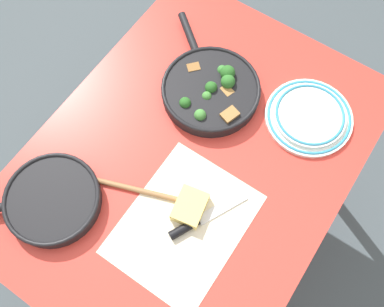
{
  "coord_description": "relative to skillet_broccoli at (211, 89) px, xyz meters",
  "views": [
    {
      "loc": [
        -0.38,
        -0.26,
        1.84
      ],
      "look_at": [
        0.0,
        0.0,
        0.75
      ],
      "focal_mm": 40.0,
      "sensor_mm": 36.0,
      "label": 1
    }
  ],
  "objects": [
    {
      "name": "grater_knife",
      "position": [
        -0.35,
        -0.18,
        -0.02
      ],
      "size": [
        0.22,
        0.13,
        0.02
      ],
      "rotation": [
        0.0,
        0.0,
        5.83
      ],
      "color": "silver",
      "rests_on": "dining_table_red"
    },
    {
      "name": "skillet_eggs",
      "position": [
        -0.52,
        0.17,
        -0.0
      ],
      "size": [
        0.31,
        0.32,
        0.05
      ],
      "rotation": [
        0.0,
        0.0,
        2.33
      ],
      "color": "black",
      "rests_on": "dining_table_red"
    },
    {
      "name": "dinner_plate_stack",
      "position": [
        0.09,
        -0.28,
        -0.01
      ],
      "size": [
        0.26,
        0.26,
        0.03
      ],
      "color": "silver",
      "rests_on": "dining_table_red"
    },
    {
      "name": "parchment_sheet",
      "position": [
        -0.37,
        -0.16,
        -0.03
      ],
      "size": [
        0.38,
        0.29,
        0.0
      ],
      "color": "beige",
      "rests_on": "dining_table_red"
    },
    {
      "name": "cheese_block",
      "position": [
        -0.33,
        -0.15,
        -0.01
      ],
      "size": [
        0.11,
        0.09,
        0.04
      ],
      "color": "#EACC66",
      "rests_on": "dining_table_red"
    },
    {
      "name": "dining_table_red",
      "position": [
        -0.2,
        -0.07,
        -0.12
      ],
      "size": [
        1.1,
        0.83,
        0.73
      ],
      "color": "red",
      "rests_on": "ground_plane"
    },
    {
      "name": "wooden_spoon",
      "position": [
        -0.39,
        0.08,
        -0.02
      ],
      "size": [
        0.16,
        0.39,
        0.02
      ],
      "rotation": [
        0.0,
        0.0,
        1.92
      ],
      "color": "#996B42",
      "rests_on": "dining_table_red"
    },
    {
      "name": "skillet_broccoli",
      "position": [
        0.0,
        0.0,
        0.0
      ],
      "size": [
        0.34,
        0.38,
        0.07
      ],
      "rotation": [
        0.0,
        0.0,
        0.9
      ],
      "color": "black",
      "rests_on": "dining_table_red"
    },
    {
      "name": "ground_plane",
      "position": [
        -0.2,
        -0.07,
        -0.76
      ],
      "size": [
        14.0,
        14.0,
        0.0
      ],
      "primitive_type": "plane",
      "color": "#424C51"
    }
  ]
}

